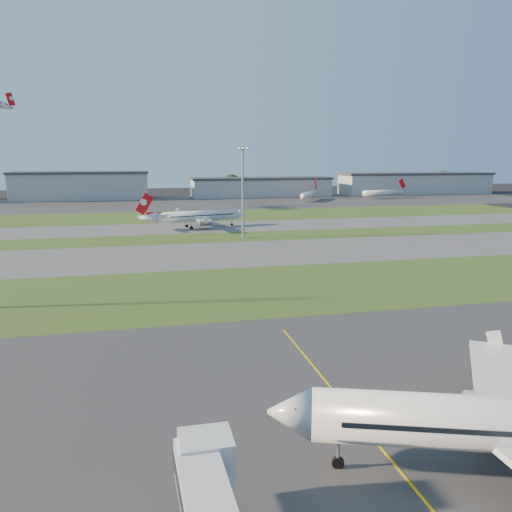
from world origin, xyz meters
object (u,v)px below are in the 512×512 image
object	(u,v)px
mini_jet_far	(383,193)
airliner_taxiing	(197,216)
light_mast_centre	(243,186)
mini_jet_near	(310,194)

from	to	relation	value
mini_jet_far	airliner_taxiing	bearing A→B (deg)	-151.35
airliner_taxiing	light_mast_centre	xyz separation A→B (m)	(10.64, -23.45, 11.04)
airliner_taxiing	light_mast_centre	world-z (taller)	light_mast_centre
mini_jet_near	light_mast_centre	xyz separation A→B (m)	(-58.98, -114.35, 11.53)
mini_jet_far	mini_jet_near	bearing A→B (deg)	174.10
mini_jet_near	mini_jet_far	world-z (taller)	same
light_mast_centre	airliner_taxiing	bearing A→B (deg)	114.40
airliner_taxiing	mini_jet_far	world-z (taller)	airliner_taxiing
airliner_taxiing	light_mast_centre	bearing A→B (deg)	100.62
airliner_taxiing	light_mast_centre	distance (m)	28.01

